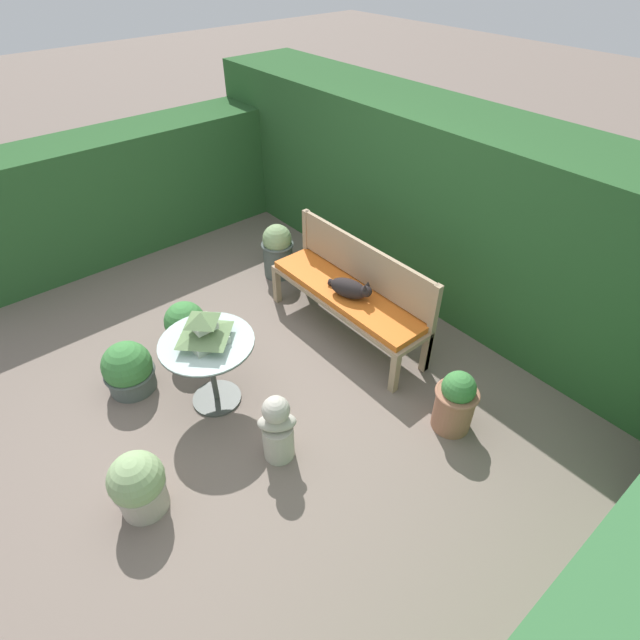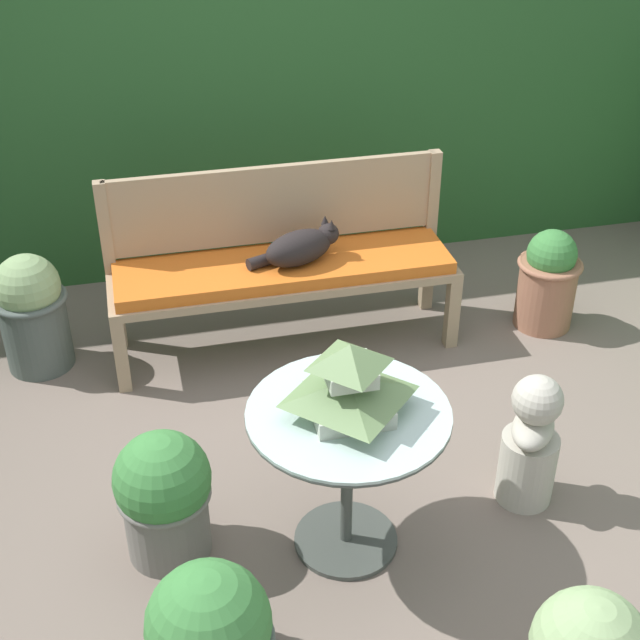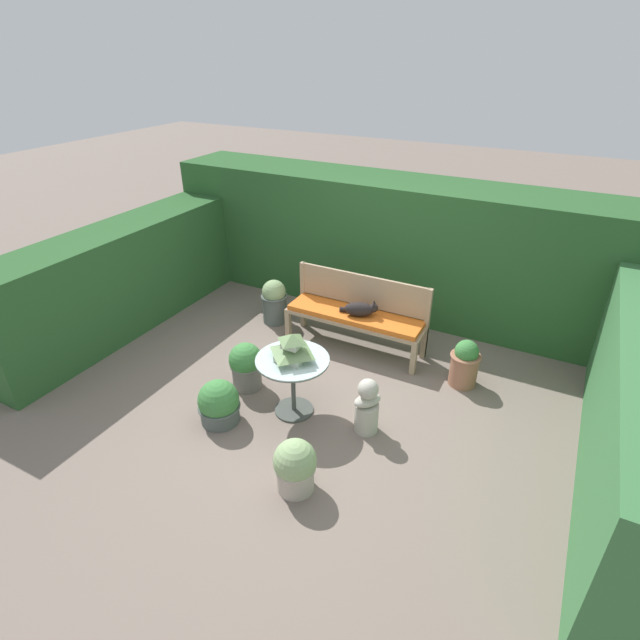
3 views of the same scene
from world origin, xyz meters
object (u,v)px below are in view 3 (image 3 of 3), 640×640
at_px(pagoda_birdhouse, 292,348).
at_px(potted_plant_hedge_corner, 274,301).
at_px(potted_plant_table_far, 219,404).
at_px(potted_plant_table_near, 246,365).
at_px(garden_bench, 355,318).
at_px(potted_plant_path_edge, 465,363).
at_px(garden_bust, 367,407).
at_px(patio_table, 293,370).
at_px(potted_plant_bench_left, 295,466).
at_px(cat, 360,309).

relative_size(pagoda_birdhouse, potted_plant_hedge_corner, 0.60).
height_order(pagoda_birdhouse, potted_plant_table_far, pagoda_birdhouse).
xyz_separation_m(potted_plant_table_far, potted_plant_hedge_corner, (-0.58, 1.92, 0.10)).
xyz_separation_m(pagoda_birdhouse, potted_plant_table_near, (-0.64, 0.12, -0.47)).
height_order(garden_bench, potted_plant_path_edge, potted_plant_path_edge).
relative_size(pagoda_birdhouse, potted_plant_path_edge, 0.66).
bearing_deg(potted_plant_path_edge, potted_plant_hedge_corner, 174.90).
height_order(pagoda_birdhouse, garden_bust, pagoda_birdhouse).
bearing_deg(potted_plant_table_far, potted_plant_hedge_corner, 106.82).
xyz_separation_m(potted_plant_path_edge, potted_plant_hedge_corner, (-2.52, 0.22, 0.04)).
xyz_separation_m(patio_table, garden_bust, (0.75, 0.08, -0.22)).
bearing_deg(pagoda_birdhouse, potted_plant_table_near, 169.64).
bearing_deg(potted_plant_bench_left, garden_bench, 102.04).
height_order(garden_bench, potted_plant_bench_left, potted_plant_bench_left).
relative_size(potted_plant_table_far, potted_plant_bench_left, 0.93).
bearing_deg(potted_plant_hedge_corner, potted_plant_path_edge, -5.10).
relative_size(garden_bench, potted_plant_path_edge, 3.11).
height_order(potted_plant_table_far, potted_plant_hedge_corner, potted_plant_hedge_corner).
distance_m(cat, potted_plant_path_edge, 1.30).
bearing_deg(patio_table, potted_plant_table_near, 169.64).
distance_m(patio_table, pagoda_birdhouse, 0.25).
distance_m(garden_bench, potted_plant_path_edge, 1.35).
bearing_deg(potted_plant_path_edge, potted_plant_bench_left, -112.56).
relative_size(garden_bench, potted_plant_bench_left, 3.46).
bearing_deg(potted_plant_path_edge, garden_bust, -118.39).
xyz_separation_m(garden_bust, potted_plant_bench_left, (-0.24, -0.92, -0.03)).
distance_m(pagoda_birdhouse, potted_plant_hedge_corner, 1.91).
height_order(garden_bust, potted_plant_bench_left, garden_bust).
bearing_deg(garden_bench, potted_plant_bench_left, -77.96).
bearing_deg(potted_plant_bench_left, potted_plant_table_far, 160.14).
relative_size(pagoda_birdhouse, potted_plant_table_far, 0.79).
bearing_deg(garden_bench, potted_plant_path_edge, -4.92).
xyz_separation_m(garden_bust, potted_plant_hedge_corner, (-1.89, 1.39, 0.03)).
relative_size(cat, potted_plant_path_edge, 0.86).
bearing_deg(potted_plant_hedge_corner, potted_plant_table_near, -69.72).
height_order(potted_plant_path_edge, potted_plant_bench_left, potted_plant_path_edge).
relative_size(garden_bench, potted_plant_table_near, 3.18).
height_order(patio_table, potted_plant_path_edge, patio_table).
relative_size(cat, garden_bust, 0.79).
xyz_separation_m(pagoda_birdhouse, potted_plant_hedge_corner, (-1.14, 1.46, -0.44)).
bearing_deg(potted_plant_bench_left, potted_plant_hedge_corner, 125.60).
distance_m(patio_table, potted_plant_path_edge, 1.87).
xyz_separation_m(garden_bench, potted_plant_hedge_corner, (-1.18, 0.11, -0.11)).
bearing_deg(potted_plant_bench_left, cat, 100.28).
distance_m(garden_bust, potted_plant_table_far, 1.42).
xyz_separation_m(cat, potted_plant_hedge_corner, (-1.26, 0.14, -0.26)).
height_order(garden_bench, potted_plant_table_near, potted_plant_table_near).
bearing_deg(garden_bust, potted_plant_path_edge, 6.71).
height_order(garden_bench, patio_table, patio_table).
bearing_deg(cat, potted_plant_path_edge, -23.47).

